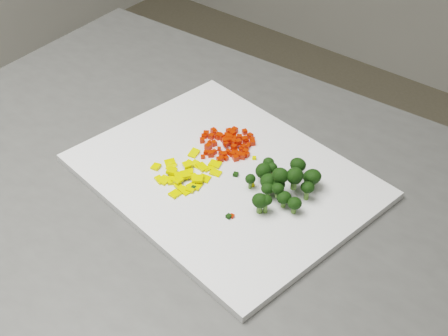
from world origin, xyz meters
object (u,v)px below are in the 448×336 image
Objects in this scene: pepper_pile at (186,173)px; carrot_pile at (228,139)px; cutting_board at (224,176)px; broccoli_pile at (288,182)px.

carrot_pile is at bearing 89.54° from pepper_pile.
pepper_pile is at bearing -133.58° from cutting_board.
cutting_board is 3.75× the size of broccoli_pile.
broccoli_pile is at bearing 22.68° from pepper_pile.
cutting_board is 0.07m from carrot_pile.
pepper_pile is (-0.04, -0.04, 0.01)m from cutting_board.
pepper_pile is (-0.00, -0.10, -0.01)m from carrot_pile.
carrot_pile is 0.86× the size of pepper_pile.
pepper_pile is 0.15m from broccoli_pile.
cutting_board is 4.50× the size of carrot_pile.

